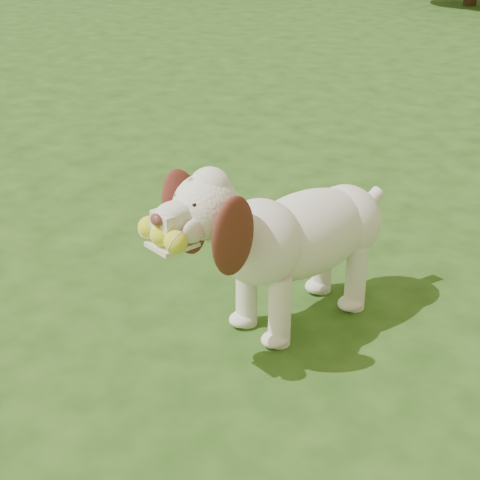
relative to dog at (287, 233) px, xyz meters
The scene contains 2 objects.
ground 0.69m from the dog, 73.68° to the right, with size 80.00×80.00×0.00m, color #204012.
dog is the anchor object (origin of this frame).
Camera 1 is at (1.08, -1.93, 1.69)m, focal length 60.00 mm.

